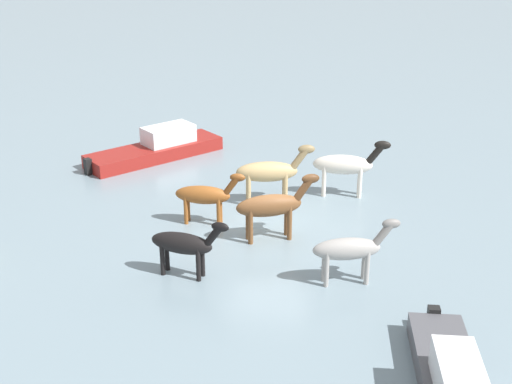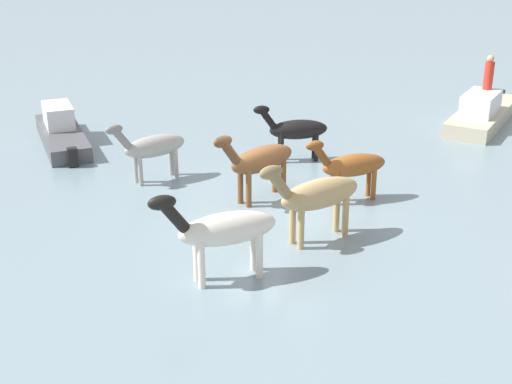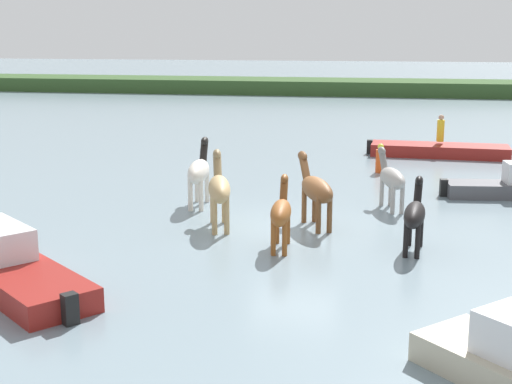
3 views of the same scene
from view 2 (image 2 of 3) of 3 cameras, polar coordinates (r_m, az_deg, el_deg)
name	(u,v)px [view 2 (image 2 of 3)]	position (r m, az deg, el deg)	size (l,w,h in m)	color
ground_plane	(272,208)	(17.79, 1.30, -1.27)	(217.14, 217.14, 0.00)	gray
horse_dun_straggler	(260,160)	(17.87, 0.29, 2.60)	(1.46, 2.47, 1.98)	brown
horse_lead	(223,230)	(13.97, -2.68, -3.07)	(0.78, 2.63, 2.03)	silver
horse_pinto_flank	(351,166)	(18.03, 7.74, 2.12)	(0.61, 2.24, 1.74)	brown
horse_dark_mare	(152,147)	(19.42, -8.43, 3.65)	(1.07, 2.30, 1.79)	#9E9993
horse_chestnut_trailing	(317,195)	(15.66, 4.96, -0.23)	(1.13, 2.63, 2.05)	tan
horse_gray_outer	(296,130)	(20.86, 3.25, 5.06)	(0.72, 2.25, 1.74)	black
boat_skiff_near	(482,115)	(26.00, 17.91, 6.00)	(4.67, 4.73, 1.36)	#B7AD93
boat_dinghy_port	(62,134)	(23.41, -15.49, 4.53)	(4.58, 1.68, 1.33)	#4C4C51
person_boatman_standing	(489,74)	(25.77, 18.39, 9.11)	(0.32, 0.32, 1.19)	red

